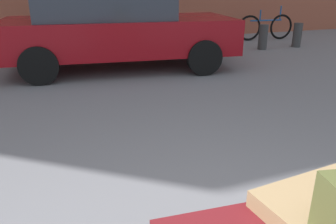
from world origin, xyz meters
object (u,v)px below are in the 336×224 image
object	(u,v)px
bollard_kerb_near	(212,40)
bollard_kerb_mid	(263,37)
bicycle_leaning	(265,27)
bollard_kerb_far	(297,35)
duffel_bag_tan_rear_left	(318,220)
parked_car	(117,29)

from	to	relation	value
bollard_kerb_near	bollard_kerb_mid	xyz separation A→B (m)	(1.43, 0.00, 0.00)
bicycle_leaning	bollard_kerb_mid	distance (m)	1.60
bicycle_leaning	bollard_kerb_near	size ratio (longest dim) A/B	2.87
bicycle_leaning	bollard_kerb_far	distance (m)	1.28
duffel_bag_tan_rear_left	parked_car	xyz separation A→B (m)	(0.14, 5.46, 0.27)
duffel_bag_tan_rear_left	bollard_kerb_near	size ratio (longest dim) A/B	1.01
duffel_bag_tan_rear_left	bicycle_leaning	distance (m)	8.97
bollard_kerb_near	bollard_kerb_mid	distance (m)	1.43
duffel_bag_tan_rear_left	bicycle_leaning	size ratio (longest dim) A/B	0.35
bollard_kerb_near	bollard_kerb_far	xyz separation A→B (m)	(2.48, 0.00, 0.00)
bollard_kerb_near	bollard_kerb_far	distance (m)	2.48
parked_car	bicycle_leaning	bearing A→B (deg)	22.78
duffel_bag_tan_rear_left	bicycle_leaning	world-z (taller)	bicycle_leaning
bollard_kerb_near	bollard_kerb_mid	world-z (taller)	same
parked_car	bollard_kerb_far	world-z (taller)	parked_car
parked_car	bollard_kerb_far	size ratio (longest dim) A/B	7.32
parked_car	bollard_kerb_mid	distance (m)	3.95
bicycle_leaning	bollard_kerb_near	world-z (taller)	bicycle_leaning
parked_car	bollard_kerb_far	distance (m)	4.98
bicycle_leaning	bollard_kerb_far	xyz separation A→B (m)	(0.09, -1.28, -0.07)
bollard_kerb_mid	bollard_kerb_near	bearing A→B (deg)	180.00
bollard_kerb_mid	bollard_kerb_far	xyz separation A→B (m)	(1.05, 0.00, 0.00)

